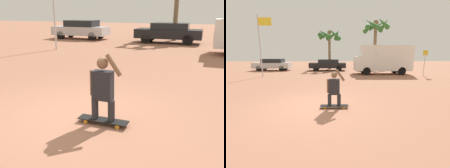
{
  "view_description": "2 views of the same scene",
  "coord_description": "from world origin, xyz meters",
  "views": [
    {
      "loc": [
        2.46,
        -4.5,
        2.22
      ],
      "look_at": [
        0.51,
        0.62,
        0.59
      ],
      "focal_mm": 40.0,
      "sensor_mm": 36.0,
      "label": 1
    },
    {
      "loc": [
        0.65,
        -5.61,
        1.97
      ],
      "look_at": [
        0.79,
        0.23,
        0.82
      ],
      "focal_mm": 24.0,
      "sensor_mm": 36.0,
      "label": 2
    }
  ],
  "objects": [
    {
      "name": "ground_plane",
      "position": [
        0.0,
        0.0,
        0.0
      ],
      "size": [
        80.0,
        80.0,
        0.0
      ],
      "primitive_type": "plane",
      "color": "#A36B51"
    },
    {
      "name": "skateboard",
      "position": [
        0.64,
        -0.25,
        0.08
      ],
      "size": [
        1.05,
        0.25,
        0.1
      ],
      "color": "black",
      "rests_on": "ground_plane"
    },
    {
      "name": "person_skateboarder",
      "position": [
        0.64,
        -0.25,
        0.8
      ],
      "size": [
        0.67,
        0.22,
        1.35
      ],
      "color": "#28282D",
      "rests_on": "skateboard"
    },
    {
      "name": "parked_car_black",
      "position": [
        -0.15,
        13.37,
        0.76
      ],
      "size": [
        4.5,
        1.79,
        1.39
      ],
      "color": "black",
      "rests_on": "ground_plane"
    },
    {
      "name": "parked_car_silver",
      "position": [
        -7.11,
        13.58,
        0.78
      ],
      "size": [
        4.44,
        1.78,
        1.46
      ],
      "color": "black",
      "rests_on": "ground_plane"
    }
  ]
}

